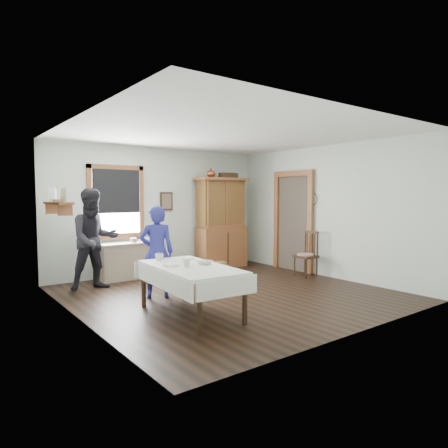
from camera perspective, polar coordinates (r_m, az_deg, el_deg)
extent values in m
cube|color=black|center=(6.94, 0.73, -9.83)|extent=(5.00, 5.00, 0.01)
cube|color=white|center=(6.81, 0.75, 12.72)|extent=(5.00, 5.00, 0.01)
cube|color=silver|center=(8.85, -9.17, 1.94)|extent=(5.00, 0.01, 2.70)
cube|color=silver|center=(5.00, 18.48, 0.18)|extent=(5.00, 0.01, 2.70)
cube|color=silver|center=(5.58, -20.06, 0.53)|extent=(0.01, 5.00, 2.70)
cube|color=silver|center=(8.50, 14.25, 1.78)|extent=(0.01, 5.00, 2.70)
cube|color=white|center=(8.42, -15.18, 3.10)|extent=(1.00, 0.02, 1.30)
cube|color=brown|center=(8.41, -15.21, 7.84)|extent=(1.18, 0.06, 0.09)
cube|color=brown|center=(8.43, -15.03, -1.62)|extent=(1.18, 0.06, 0.09)
cube|color=brown|center=(8.21, -18.66, 3.01)|extent=(0.09, 0.06, 1.48)
cube|color=brown|center=(8.61, -11.74, 3.18)|extent=(0.09, 0.06, 1.48)
cube|color=black|center=(8.38, -15.10, 4.54)|extent=(0.98, 0.03, 0.88)
cube|color=#4D4237|center=(9.05, 9.91, 0.07)|extent=(0.03, 0.90, 2.10)
cube|color=brown|center=(8.69, 12.22, -0.12)|extent=(0.08, 0.12, 2.10)
cube|color=brown|center=(9.38, 7.52, 0.24)|extent=(0.08, 0.12, 2.10)
cube|color=brown|center=(9.02, 9.86, 7.12)|extent=(0.08, 1.14, 0.12)
cube|color=brown|center=(7.06, -22.60, 2.77)|extent=(0.24, 1.00, 0.04)
cube|color=brown|center=(6.67, -21.73, 1.88)|extent=(0.22, 0.03, 0.18)
cube|color=brown|center=(7.45, -23.34, 2.04)|extent=(0.22, 0.03, 0.18)
cube|color=tan|center=(6.77, -22.01, 3.85)|extent=(0.03, 0.22, 0.24)
cylinder|color=silver|center=(7.40, -23.30, 3.81)|extent=(0.12, 0.12, 0.22)
cube|color=#362413|center=(8.88, -8.20, 3.25)|extent=(0.30, 0.04, 0.40)
torus|color=black|center=(8.64, 12.53, 4.30)|extent=(0.01, 0.27, 0.27)
cube|color=tan|center=(8.32, -13.25, -5.05)|extent=(1.28, 0.49, 0.73)
cube|color=brown|center=(9.32, -0.39, 0.20)|extent=(1.26, 0.65, 2.09)
cube|color=white|center=(5.65, -4.80, -9.47)|extent=(1.04, 1.80, 0.70)
cube|color=#362413|center=(8.39, 11.61, -4.23)|extent=(0.44, 0.44, 0.94)
cube|color=#9FA2A7|center=(8.74, -5.50, -5.95)|extent=(0.35, 0.35, 0.31)
cube|color=#9E8348|center=(8.94, -0.84, -6.07)|extent=(0.36, 0.28, 0.19)
imported|color=navy|center=(6.60, -9.60, -4.46)|extent=(0.60, 0.52, 1.40)
imported|color=black|center=(7.46, -18.05, -2.59)|extent=(0.84, 0.67, 1.66)
imported|color=silver|center=(6.15, -9.23, -4.61)|extent=(0.15, 0.15, 0.10)
imported|color=silver|center=(5.52, -5.35, -5.60)|extent=(0.14, 0.14, 0.10)
imported|color=silver|center=(5.69, -2.75, -5.49)|extent=(0.31, 0.31, 0.06)
imported|color=brown|center=(8.34, -11.86, -2.38)|extent=(0.27, 0.29, 0.02)
imported|color=silver|center=(8.49, -11.00, -2.12)|extent=(0.22, 0.22, 0.06)
imported|color=silver|center=(7.10, -22.71, 3.16)|extent=(0.22, 0.22, 0.05)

